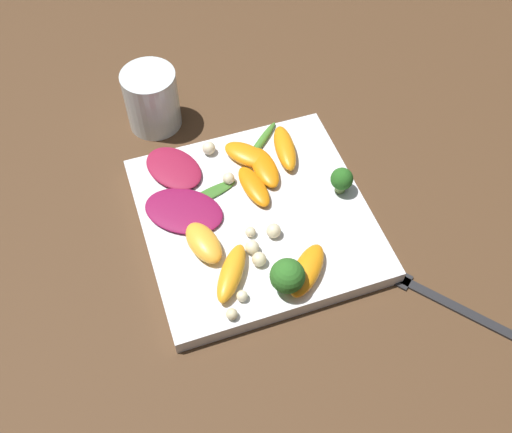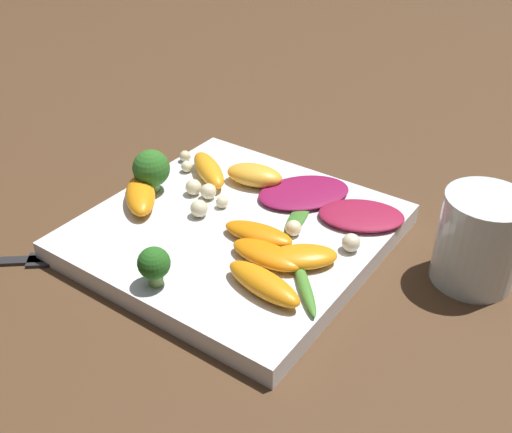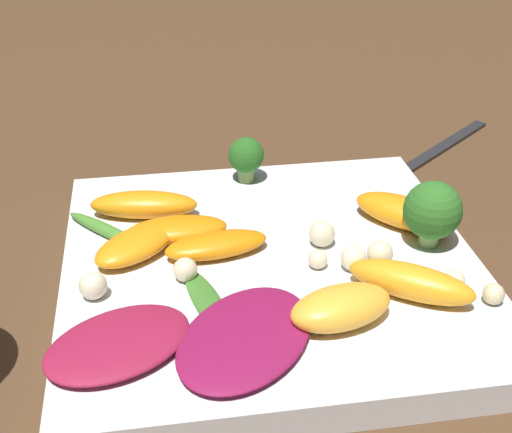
% 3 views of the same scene
% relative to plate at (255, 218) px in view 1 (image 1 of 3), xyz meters
% --- Properties ---
extents(ground_plane, '(2.40, 2.40, 0.00)m').
position_rel_plate_xyz_m(ground_plane, '(0.00, 0.00, -0.01)').
color(ground_plane, '#4C331E').
extents(plate, '(0.27, 0.27, 0.02)m').
position_rel_plate_xyz_m(plate, '(0.00, 0.00, 0.00)').
color(plate, white).
rests_on(plate, ground_plane).
extents(drinking_glass, '(0.07, 0.07, 0.09)m').
position_rel_plate_xyz_m(drinking_glass, '(0.21, 0.08, 0.03)').
color(drinking_glass, silver).
rests_on(drinking_glass, ground_plane).
extents(fork, '(0.16, 0.13, 0.01)m').
position_rel_plate_xyz_m(fork, '(-0.17, -0.16, -0.01)').
color(fork, '#262628').
rests_on(fork, ground_plane).
extents(radicchio_leaf_0, '(0.11, 0.12, 0.01)m').
position_rel_plate_xyz_m(radicchio_leaf_0, '(0.03, 0.08, 0.01)').
color(radicchio_leaf_0, maroon).
rests_on(radicchio_leaf_0, plate).
extents(radicchio_leaf_1, '(0.10, 0.09, 0.01)m').
position_rel_plate_xyz_m(radicchio_leaf_1, '(0.10, 0.08, 0.02)').
color(radicchio_leaf_1, maroon).
rests_on(radicchio_leaf_1, plate).
extents(orange_segment_0, '(0.08, 0.06, 0.02)m').
position_rel_plate_xyz_m(orange_segment_0, '(-0.08, 0.05, 0.02)').
color(orange_segment_0, orange).
rests_on(orange_segment_0, plate).
extents(orange_segment_1, '(0.07, 0.07, 0.02)m').
position_rel_plate_xyz_m(orange_segment_1, '(-0.10, -0.03, 0.02)').
color(orange_segment_1, orange).
rests_on(orange_segment_1, plate).
extents(orange_segment_2, '(0.08, 0.04, 0.02)m').
position_rel_plate_xyz_m(orange_segment_2, '(0.08, -0.07, 0.02)').
color(orange_segment_2, orange).
rests_on(orange_segment_2, plate).
extents(orange_segment_3, '(0.07, 0.03, 0.02)m').
position_rel_plate_xyz_m(orange_segment_3, '(0.06, -0.03, 0.02)').
color(orange_segment_3, orange).
rests_on(orange_segment_3, plate).
extents(orange_segment_4, '(0.07, 0.07, 0.02)m').
position_rel_plate_xyz_m(orange_segment_4, '(0.09, -0.02, 0.02)').
color(orange_segment_4, orange).
rests_on(orange_segment_4, plate).
extents(orange_segment_5, '(0.07, 0.05, 0.02)m').
position_rel_plate_xyz_m(orange_segment_5, '(-0.03, 0.07, 0.02)').
color(orange_segment_5, '#FCAD33').
rests_on(orange_segment_5, plate).
extents(orange_segment_6, '(0.07, 0.04, 0.01)m').
position_rel_plate_xyz_m(orange_segment_6, '(0.03, -0.01, 0.02)').
color(orange_segment_6, orange).
rests_on(orange_segment_6, plate).
extents(broccoli_floret_0, '(0.04, 0.04, 0.05)m').
position_rel_plate_xyz_m(broccoli_floret_0, '(-0.11, -0.00, 0.04)').
color(broccoli_floret_0, '#84AD5B').
rests_on(broccoli_floret_0, plate).
extents(broccoli_floret_1, '(0.03, 0.03, 0.04)m').
position_rel_plate_xyz_m(broccoli_floret_1, '(0.00, -0.11, 0.03)').
color(broccoli_floret_1, '#7A9E51').
rests_on(broccoli_floret_1, plate).
extents(arugula_sprig_0, '(0.06, 0.06, 0.01)m').
position_rel_plate_xyz_m(arugula_sprig_0, '(0.11, -0.05, 0.01)').
color(arugula_sprig_0, '#47842D').
rests_on(arugula_sprig_0, plate).
extents(arugula_sprig_1, '(0.03, 0.07, 0.00)m').
position_rel_plate_xyz_m(arugula_sprig_1, '(0.05, 0.04, 0.01)').
color(arugula_sprig_1, '#3D7528').
rests_on(arugula_sprig_1, plate).
extents(macadamia_nut_0, '(0.02, 0.02, 0.02)m').
position_rel_plate_xyz_m(macadamia_nut_0, '(-0.04, -0.01, 0.02)').
color(macadamia_nut_0, beige).
rests_on(macadamia_nut_0, plate).
extents(macadamia_nut_1, '(0.01, 0.01, 0.01)m').
position_rel_plate_xyz_m(macadamia_nut_1, '(-0.12, 0.07, 0.02)').
color(macadamia_nut_1, beige).
rests_on(macadamia_nut_1, plate).
extents(macadamia_nut_2, '(0.02, 0.02, 0.02)m').
position_rel_plate_xyz_m(macadamia_nut_2, '(0.11, 0.03, 0.02)').
color(macadamia_nut_2, beige).
rests_on(macadamia_nut_2, plate).
extents(macadamia_nut_3, '(0.01, 0.01, 0.01)m').
position_rel_plate_xyz_m(macadamia_nut_3, '(-0.03, 0.02, 0.02)').
color(macadamia_nut_3, beige).
rests_on(macadamia_nut_3, plate).
extents(macadamia_nut_4, '(0.02, 0.02, 0.02)m').
position_rel_plate_xyz_m(macadamia_nut_4, '(0.06, 0.02, 0.02)').
color(macadamia_nut_4, beige).
rests_on(macadamia_nut_4, plate).
extents(macadamia_nut_5, '(0.01, 0.01, 0.01)m').
position_rel_plate_xyz_m(macadamia_nut_5, '(-0.11, 0.05, 0.02)').
color(macadamia_nut_5, beige).
rests_on(macadamia_nut_5, plate).
extents(macadamia_nut_6, '(0.02, 0.02, 0.02)m').
position_rel_plate_xyz_m(macadamia_nut_6, '(-0.07, 0.02, 0.02)').
color(macadamia_nut_6, beige).
rests_on(macadamia_nut_6, plate).
extents(macadamia_nut_7, '(0.02, 0.02, 0.02)m').
position_rel_plate_xyz_m(macadamia_nut_7, '(-0.05, 0.02, 0.02)').
color(macadamia_nut_7, beige).
rests_on(macadamia_nut_7, plate).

